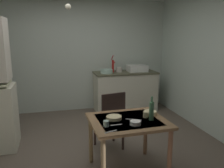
% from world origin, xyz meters
% --- Properties ---
extents(ground_plane, '(5.35, 5.35, 0.00)m').
position_xyz_m(ground_plane, '(0.00, 0.00, 0.00)').
color(ground_plane, brown).
extents(wall_back, '(4.45, 0.10, 2.56)m').
position_xyz_m(wall_back, '(0.00, 2.10, 1.28)').
color(wall_back, silver).
rests_on(wall_back, ground).
extents(wall_right, '(0.10, 4.20, 2.56)m').
position_xyz_m(wall_right, '(2.22, 0.00, 1.28)').
color(wall_right, silver).
rests_on(wall_right, ground).
extents(counter_cabinet, '(1.45, 0.64, 0.92)m').
position_xyz_m(counter_cabinet, '(1.12, 1.73, 0.46)').
color(counter_cabinet, beige).
rests_on(counter_cabinet, ground).
extents(sink_basin, '(0.44, 0.34, 0.15)m').
position_xyz_m(sink_basin, '(1.40, 1.73, 1.00)').
color(sink_basin, white).
rests_on(sink_basin, counter_cabinet).
extents(hand_pump, '(0.05, 0.27, 0.39)m').
position_xyz_m(hand_pump, '(0.83, 1.78, 1.09)').
color(hand_pump, '#B21E19').
rests_on(hand_pump, counter_cabinet).
extents(mixing_bowl_counter, '(0.28, 0.28, 0.08)m').
position_xyz_m(mixing_bowl_counter, '(0.66, 1.68, 0.96)').
color(mixing_bowl_counter, '#ADD1C1').
rests_on(mixing_bowl_counter, counter_cabinet).
extents(stoneware_crock, '(0.14, 0.14, 0.11)m').
position_xyz_m(stoneware_crock, '(0.97, 1.75, 0.98)').
color(stoneware_crock, beige).
rests_on(stoneware_crock, counter_cabinet).
extents(dining_table, '(0.98, 0.86, 0.72)m').
position_xyz_m(dining_table, '(0.37, -0.73, 0.62)').
color(dining_table, olive).
rests_on(dining_table, ground).
extents(chair_far_side, '(0.47, 0.47, 0.94)m').
position_xyz_m(chair_far_side, '(0.30, -0.09, 0.49)').
color(chair_far_side, '#32211B').
rests_on(chair_far_side, ground).
extents(serving_bowl_wide, '(0.20, 0.20, 0.04)m').
position_xyz_m(serving_bowl_wide, '(0.20, -0.68, 0.74)').
color(serving_bowl_wide, beige).
rests_on(serving_bowl_wide, dining_table).
extents(soup_bowl_small, '(0.13, 0.13, 0.05)m').
position_xyz_m(soup_bowl_small, '(0.40, -0.92, 0.75)').
color(soup_bowl_small, white).
rests_on(soup_bowl_small, dining_table).
extents(sauce_dish, '(0.17, 0.17, 0.05)m').
position_xyz_m(sauce_dish, '(0.72, -0.62, 0.75)').
color(sauce_dish, beige).
rests_on(sauce_dish, dining_table).
extents(teacup_cream, '(0.06, 0.06, 0.07)m').
position_xyz_m(teacup_cream, '(0.62, -0.71, 0.76)').
color(teacup_cream, beige).
rests_on(teacup_cream, dining_table).
extents(mug_dark, '(0.07, 0.07, 0.07)m').
position_xyz_m(mug_dark, '(0.05, -0.89, 0.76)').
color(mug_dark, '#ADD1C1').
rests_on(mug_dark, dining_table).
extents(glass_bottle, '(0.06, 0.06, 0.30)m').
position_xyz_m(glass_bottle, '(0.65, -0.82, 0.85)').
color(glass_bottle, '#4C7F56').
rests_on(glass_bottle, dining_table).
extents(table_knife, '(0.18, 0.11, 0.00)m').
position_xyz_m(table_knife, '(0.44, -0.76, 0.72)').
color(table_knife, silver).
rests_on(table_knife, dining_table).
extents(teaspoon_near_bowl, '(0.15, 0.03, 0.00)m').
position_xyz_m(teaspoon_near_bowl, '(0.18, -0.87, 0.72)').
color(teaspoon_near_bowl, beige).
rests_on(teaspoon_near_bowl, dining_table).
extents(teaspoon_by_cup, '(0.16, 0.07, 0.00)m').
position_xyz_m(teaspoon_by_cup, '(0.07, -1.05, 0.72)').
color(teaspoon_by_cup, beige).
rests_on(teaspoon_by_cup, dining_table).
extents(pendant_bulb, '(0.08, 0.08, 0.08)m').
position_xyz_m(pendant_bulb, '(-0.27, -0.02, 2.15)').
color(pendant_bulb, '#F9EFCC').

